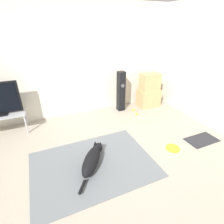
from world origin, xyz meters
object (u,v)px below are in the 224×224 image
(dog, at_px, (92,159))
(floor_speaker, at_px, (121,92))
(cardboard_box_upper, at_px, (150,82))
(frisbee, at_px, (173,148))
(tv_stand, at_px, (0,118))
(tennis_ball_by_boxes, at_px, (134,110))
(tennis_ball_near_speaker, at_px, (137,114))
(cardboard_box_lower, at_px, (149,98))

(dog, xyz_separation_m, floor_speaker, (1.34, 1.69, 0.38))
(dog, height_order, cardboard_box_upper, cardboard_box_upper)
(floor_speaker, bearing_deg, frisbee, -85.49)
(tv_stand, bearing_deg, tennis_ball_by_boxes, -3.36)
(tv_stand, relative_size, tennis_ball_by_boxes, 14.58)
(tv_stand, distance_m, tennis_ball_by_boxes, 3.05)
(tennis_ball_by_boxes, xyz_separation_m, tennis_ball_near_speaker, (-0.05, -0.23, 0.00))
(floor_speaker, relative_size, tennis_ball_by_boxes, 15.59)
(frisbee, distance_m, tennis_ball_near_speaker, 1.43)
(dog, distance_m, cardboard_box_lower, 2.68)
(tv_stand, bearing_deg, dog, -49.62)
(cardboard_box_upper, bearing_deg, tennis_ball_by_boxes, -167.26)
(cardboard_box_upper, xyz_separation_m, tv_stand, (-3.55, 0.06, -0.33))
(dog, distance_m, frisbee, 1.51)
(tv_stand, bearing_deg, cardboard_box_lower, -0.85)
(frisbee, relative_size, floor_speaker, 0.25)
(frisbee, height_order, tennis_ball_by_boxes, tennis_ball_by_boxes)
(cardboard_box_lower, relative_size, tv_stand, 0.61)
(tennis_ball_by_boxes, distance_m, tennis_ball_near_speaker, 0.24)
(tennis_ball_by_boxes, bearing_deg, tennis_ball_near_speaker, -101.64)
(dog, distance_m, tennis_ball_by_boxes, 2.19)
(dog, xyz_separation_m, tennis_ball_near_speaker, (1.57, 1.24, -0.10))
(floor_speaker, height_order, tennis_ball_near_speaker, floor_speaker)
(dog, distance_m, floor_speaker, 2.19)
(floor_speaker, distance_m, tennis_ball_by_boxes, 0.60)
(cardboard_box_upper, height_order, tennis_ball_by_boxes, cardboard_box_upper)
(frisbee, relative_size, cardboard_box_upper, 0.51)
(frisbee, distance_m, cardboard_box_upper, 2.02)
(tennis_ball_near_speaker, bearing_deg, tv_stand, 172.11)
(cardboard_box_lower, height_order, tv_stand, cardboard_box_lower)
(cardboard_box_lower, height_order, tennis_ball_by_boxes, cardboard_box_lower)
(frisbee, bearing_deg, tennis_ball_by_boxes, 85.58)
(cardboard_box_lower, relative_size, tennis_ball_by_boxes, 8.96)
(frisbee, xyz_separation_m, cardboard_box_lower, (0.66, 1.78, 0.23))
(frisbee, distance_m, cardboard_box_lower, 1.92)
(cardboard_box_lower, height_order, tennis_ball_near_speaker, cardboard_box_lower)
(dog, relative_size, tennis_ball_by_boxes, 13.13)
(cardboard_box_upper, distance_m, tennis_ball_near_speaker, 0.95)
(frisbee, height_order, tv_stand, tv_stand)
(dog, relative_size, floor_speaker, 0.84)
(dog, distance_m, tv_stand, 2.18)
(cardboard_box_upper, height_order, tv_stand, cardboard_box_upper)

